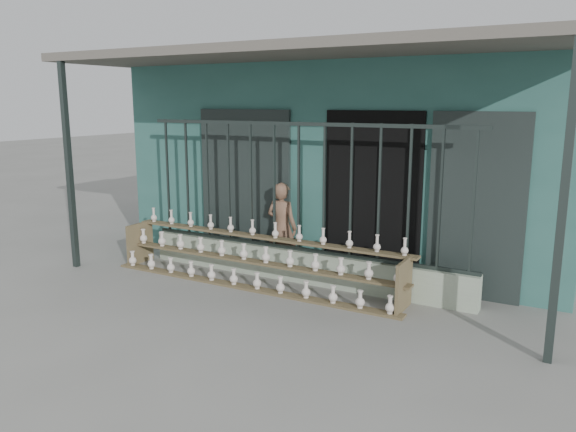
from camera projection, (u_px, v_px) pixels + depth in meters
The scene contains 6 objects.
ground at pixel (249, 310), 6.91m from camera, with size 60.00×60.00×0.00m, color slate.
workshop_building at pixel (375, 152), 10.21m from camera, with size 7.40×6.60×3.21m.
parapet_wall at pixel (298, 266), 7.98m from camera, with size 5.00×0.20×0.45m, color #99A991.
security_fence at pixel (299, 188), 7.76m from camera, with size 5.00×0.04×1.80m.
shelf_rack at pixel (254, 259), 7.83m from camera, with size 4.50×0.68×0.85m.
elderly_woman at pixel (282, 227), 8.35m from camera, with size 0.49×0.32×1.35m, color brown.
Camera 1 is at (3.61, -5.48, 2.52)m, focal length 35.00 mm.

